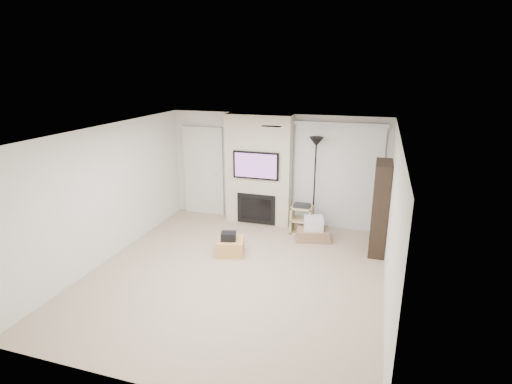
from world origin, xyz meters
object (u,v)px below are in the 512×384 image
(av_stand, at_px, (302,218))
(box_stack, at_px, (313,231))
(floor_lamp, at_px, (316,158))
(ottoman, at_px, (231,246))
(bookshelf, at_px, (380,208))

(av_stand, xyz_separation_m, box_stack, (0.30, -0.26, -0.16))
(floor_lamp, xyz_separation_m, av_stand, (-0.20, -0.31, -1.29))
(ottoman, height_order, av_stand, av_stand)
(box_stack, bearing_deg, ottoman, -140.29)
(av_stand, bearing_deg, box_stack, -40.88)
(bookshelf, bearing_deg, av_stand, 163.66)
(ottoman, relative_size, av_stand, 0.76)
(av_stand, distance_m, box_stack, 0.43)
(box_stack, bearing_deg, floor_lamp, 100.03)
(ottoman, bearing_deg, bookshelf, 19.64)
(floor_lamp, height_order, av_stand, floor_lamp)
(av_stand, distance_m, bookshelf, 1.75)
(ottoman, relative_size, bookshelf, 0.28)
(ottoman, relative_size, box_stack, 0.60)
(floor_lamp, xyz_separation_m, bookshelf, (1.40, -0.77, -0.73))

